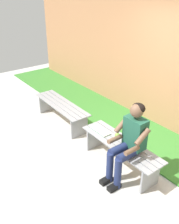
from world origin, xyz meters
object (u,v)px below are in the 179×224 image
Objects in this scene: person_seated at (129,140)px; apple at (117,135)px; book_open at (100,130)px; bench_near at (120,149)px; bench_far at (61,108)px.

person_seated is 0.49m from apple.
book_open is at bearing -5.34° from person_seated.
bench_near is 18.71× the size of apple.
book_open is at bearing 3.66° from bench_near.
bench_far is at bearing -2.77° from person_seated.
person_seated reaches higher than apple.
bench_near is 1.83m from bench_far.
book_open is (0.49, 0.03, 0.13)m from bench_near.
apple is 0.20× the size of book_open.
bench_far is (1.83, -0.00, 0.00)m from bench_near.
person_seated is 0.79m from book_open.
book_open is (0.75, -0.07, -0.23)m from person_seated.
bench_near is 0.98× the size of bench_far.
bench_far is 1.27× the size of person_seated.
bench_near is at bearing 180.00° from bench_far.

